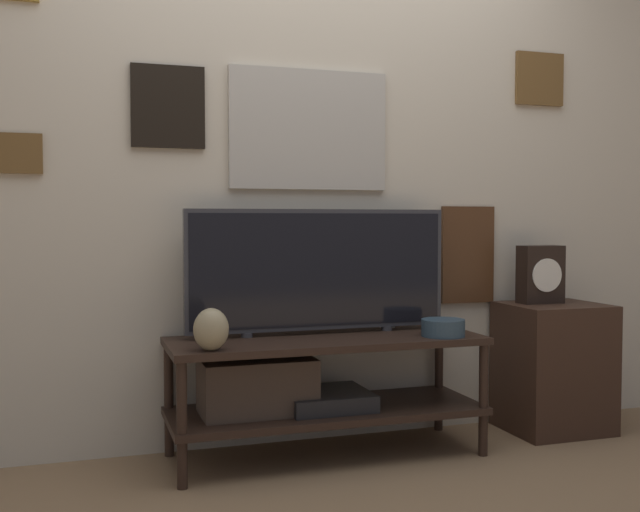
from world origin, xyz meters
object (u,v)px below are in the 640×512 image
Objects in this scene: vase_wide_bowl at (443,328)px; mantel_clock at (541,274)px; television at (319,270)px; vase_urn_stoneware at (211,329)px; candle_jar at (387,318)px.

mantel_clock is (0.63, 0.21, 0.20)m from vase_wide_bowl.
television is 0.62m from vase_urn_stoneware.
mantel_clock reaches higher than vase_urn_stoneware.
candle_jar is at bearing 111.48° from vase_wide_bowl.
vase_wide_bowl is at bearing -161.80° from mantel_clock.
vase_urn_stoneware is 1.01m from vase_wide_bowl.
mantel_clock is at bearing 8.89° from vase_urn_stoneware.
candle_jar is at bearing 22.50° from vase_urn_stoneware.
television is at bearing 27.94° from vase_urn_stoneware.
vase_urn_stoneware is at bearing -152.06° from television.
vase_urn_stoneware reaches higher than candle_jar.
vase_wide_bowl is (1.01, 0.05, -0.05)m from vase_urn_stoneware.
vase_wide_bowl is (0.49, -0.23, -0.25)m from television.
vase_urn_stoneware is at bearing -177.18° from vase_wide_bowl.
television reaches higher than vase_urn_stoneware.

